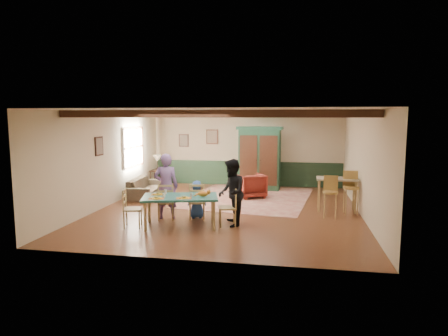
% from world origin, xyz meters
% --- Properties ---
extents(floor, '(8.00, 8.00, 0.00)m').
position_xyz_m(floor, '(0.00, 0.00, 0.00)').
color(floor, '#502716').
rests_on(floor, ground).
extents(wall_back, '(7.00, 0.02, 2.70)m').
position_xyz_m(wall_back, '(0.00, 4.00, 1.35)').
color(wall_back, beige).
rests_on(wall_back, floor).
extents(wall_left, '(0.02, 8.00, 2.70)m').
position_xyz_m(wall_left, '(-3.50, 0.00, 1.35)').
color(wall_left, beige).
rests_on(wall_left, floor).
extents(wall_right, '(0.02, 8.00, 2.70)m').
position_xyz_m(wall_right, '(3.50, 0.00, 1.35)').
color(wall_right, beige).
rests_on(wall_right, floor).
extents(ceiling, '(7.00, 8.00, 0.02)m').
position_xyz_m(ceiling, '(0.00, 0.00, 2.70)').
color(ceiling, silver).
rests_on(ceiling, wall_back).
extents(wainscot_back, '(6.95, 0.03, 0.90)m').
position_xyz_m(wainscot_back, '(0.00, 3.98, 0.45)').
color(wainscot_back, '#1A311E').
rests_on(wainscot_back, floor).
extents(ceiling_beam_front, '(6.95, 0.16, 0.16)m').
position_xyz_m(ceiling_beam_front, '(0.00, -2.30, 2.61)').
color(ceiling_beam_front, black).
rests_on(ceiling_beam_front, ceiling).
extents(ceiling_beam_mid, '(6.95, 0.16, 0.16)m').
position_xyz_m(ceiling_beam_mid, '(0.00, 0.40, 2.61)').
color(ceiling_beam_mid, black).
rests_on(ceiling_beam_mid, ceiling).
extents(ceiling_beam_back, '(6.95, 0.16, 0.16)m').
position_xyz_m(ceiling_beam_back, '(0.00, 3.00, 2.61)').
color(ceiling_beam_back, black).
rests_on(ceiling_beam_back, ceiling).
extents(window_left, '(0.06, 1.60, 1.30)m').
position_xyz_m(window_left, '(-3.47, 1.70, 1.55)').
color(window_left, white).
rests_on(window_left, wall_left).
extents(picture_left_wall, '(0.04, 0.42, 0.52)m').
position_xyz_m(picture_left_wall, '(-3.47, -0.60, 1.75)').
color(picture_left_wall, gray).
rests_on(picture_left_wall, wall_left).
extents(picture_back_a, '(0.45, 0.04, 0.55)m').
position_xyz_m(picture_back_a, '(-1.30, 3.97, 1.80)').
color(picture_back_a, gray).
rests_on(picture_back_a, wall_back).
extents(picture_back_b, '(0.38, 0.04, 0.48)m').
position_xyz_m(picture_back_b, '(-2.40, 3.97, 1.65)').
color(picture_back_b, gray).
rests_on(picture_back_b, wall_back).
extents(dining_table, '(1.90, 1.34, 0.72)m').
position_xyz_m(dining_table, '(-0.81, -1.90, 0.36)').
color(dining_table, '#1B564F').
rests_on(dining_table, floor).
extents(dining_chair_far_left, '(0.49, 0.50, 0.91)m').
position_xyz_m(dining_chair_far_left, '(-1.35, -1.33, 0.45)').
color(dining_chair_far_left, '#A68853').
rests_on(dining_chair_far_left, floor).
extents(dining_chair_far_right, '(0.49, 0.50, 0.91)m').
position_xyz_m(dining_chair_far_right, '(-0.61, -1.14, 0.45)').
color(dining_chair_far_right, '#A68853').
rests_on(dining_chair_far_right, floor).
extents(dining_chair_end_left, '(0.50, 0.49, 0.91)m').
position_xyz_m(dining_chair_end_left, '(-1.88, -2.17, 0.45)').
color(dining_chair_end_left, '#A68853').
rests_on(dining_chair_end_left, floor).
extents(dining_chair_end_right, '(0.50, 0.49, 0.91)m').
position_xyz_m(dining_chair_end_right, '(0.25, -1.63, 0.45)').
color(dining_chair_end_right, '#A68853').
rests_on(dining_chair_end_right, floor).
extents(person_man, '(0.68, 0.53, 1.65)m').
position_xyz_m(person_man, '(-1.37, -1.25, 0.82)').
color(person_man, '#795795').
rests_on(person_man, floor).
extents(person_woman, '(0.76, 0.89, 1.57)m').
position_xyz_m(person_woman, '(0.34, -1.61, 0.79)').
color(person_woman, black).
rests_on(person_woman, floor).
extents(person_child, '(0.53, 0.41, 0.96)m').
position_xyz_m(person_child, '(-0.63, -1.07, 0.48)').
color(person_child, '#284EA2').
rests_on(person_child, floor).
extents(cat, '(0.37, 0.21, 0.17)m').
position_xyz_m(cat, '(-0.28, -1.87, 0.80)').
color(cat, orange).
rests_on(cat, dining_table).
extents(place_setting_near_left, '(0.44, 0.37, 0.11)m').
position_xyz_m(place_setting_near_left, '(-1.26, -2.26, 0.77)').
color(place_setting_near_left, gold).
rests_on(place_setting_near_left, dining_table).
extents(place_setting_near_center, '(0.44, 0.37, 0.11)m').
position_xyz_m(place_setting_near_center, '(-0.66, -2.11, 0.77)').
color(place_setting_near_center, gold).
rests_on(place_setting_near_center, dining_table).
extents(place_setting_far_left, '(0.44, 0.37, 0.11)m').
position_xyz_m(place_setting_far_left, '(-1.38, -1.80, 0.77)').
color(place_setting_far_left, gold).
rests_on(place_setting_far_left, dining_table).
extents(place_setting_far_right, '(0.44, 0.37, 0.11)m').
position_xyz_m(place_setting_far_right, '(-0.36, -1.54, 0.77)').
color(place_setting_far_right, gold).
rests_on(place_setting_far_right, dining_table).
extents(area_rug, '(4.15, 4.74, 0.01)m').
position_xyz_m(area_rug, '(0.35, 1.69, 0.01)').
color(area_rug, beige).
rests_on(area_rug, floor).
extents(armoire, '(1.60, 0.73, 2.21)m').
position_xyz_m(armoire, '(0.56, 3.19, 1.10)').
color(armoire, '#153624').
rests_on(armoire, floor).
extents(armchair, '(1.12, 1.12, 0.76)m').
position_xyz_m(armchair, '(0.41, 1.73, 0.38)').
color(armchair, '#4E120F').
rests_on(armchair, floor).
extents(sofa, '(0.94, 2.03, 0.58)m').
position_xyz_m(sofa, '(-2.98, 1.40, 0.29)').
color(sofa, '#3B3225').
rests_on(sofa, floor).
extents(end_table, '(0.51, 0.51, 0.60)m').
position_xyz_m(end_table, '(-3.19, 3.21, 0.30)').
color(end_table, black).
rests_on(end_table, floor).
extents(table_lamp, '(0.32, 0.32, 0.55)m').
position_xyz_m(table_lamp, '(-3.19, 3.21, 0.87)').
color(table_lamp, tan).
rests_on(table_lamp, end_table).
extents(counter_table, '(1.10, 0.67, 0.90)m').
position_xyz_m(counter_table, '(2.91, 0.37, 0.45)').
color(counter_table, beige).
rests_on(counter_table, floor).
extents(bar_stool_left, '(0.40, 0.44, 1.06)m').
position_xyz_m(bar_stool_left, '(2.68, -0.44, 0.53)').
color(bar_stool_left, '#B08944').
rests_on(bar_stool_left, floor).
extents(bar_stool_right, '(0.42, 0.46, 1.13)m').
position_xyz_m(bar_stool_right, '(3.25, 0.06, 0.56)').
color(bar_stool_right, '#B08944').
rests_on(bar_stool_right, floor).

